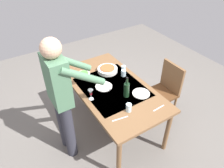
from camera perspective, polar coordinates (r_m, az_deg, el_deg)
The scene contains 15 objects.
ground_plane at distance 3.44m, azimuth -0.00°, elevation -10.72°, with size 6.00×6.00×0.00m, color #66605B.
dining_table at distance 2.97m, azimuth -0.00°, elevation -1.87°, with size 1.66×0.91×0.76m.
chair_near at distance 3.37m, azimuth 14.13°, elevation -1.02°, with size 0.40×0.40×0.91m.
person_server at distance 2.54m, azimuth -13.31°, elevation -2.99°, with size 0.42×0.61×1.69m.
wine_bottle at distance 2.71m, azimuth 3.90°, elevation -1.45°, with size 0.07×0.07×0.30m.
wine_glass_left at distance 2.67m, azimuth -5.71°, elevation -2.35°, with size 0.07×0.07×0.15m.
water_cup_near_left at distance 2.55m, azimuth 4.48°, elevation -6.30°, with size 0.07×0.07×0.11m, color silver.
water_cup_near_right at distance 3.20m, azimuth 3.09°, elevation 4.06°, with size 0.07×0.07×0.10m, color silver.
water_cup_far_left at distance 3.11m, azimuth 3.10°, elevation 2.94°, with size 0.07×0.07×0.10m, color silver.
serving_bowl_pasta at distance 3.21m, azimuth -1.20°, elevation 3.87°, with size 0.30×0.30×0.07m.
side_bowl_salad at distance 3.13m, azimuth -7.51°, elevation 2.50°, with size 0.18×0.18×0.07m.
dinner_plate_near at distance 2.83m, azimuth 7.77°, elevation -2.52°, with size 0.23×0.23×0.01m, color silver.
dinner_plate_far at distance 2.92m, azimuth -2.21°, elevation -0.67°, with size 0.23×0.23×0.01m, color silver.
table_knife at distance 2.48m, azimuth 2.18°, elevation -9.23°, with size 0.01×0.20×0.01m, color silver.
table_fork at distance 2.67m, azimuth 12.36°, elevation -6.30°, with size 0.01×0.18×0.01m, color silver.
Camera 1 is at (-1.94, 1.22, 2.57)m, focal length 34.24 mm.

